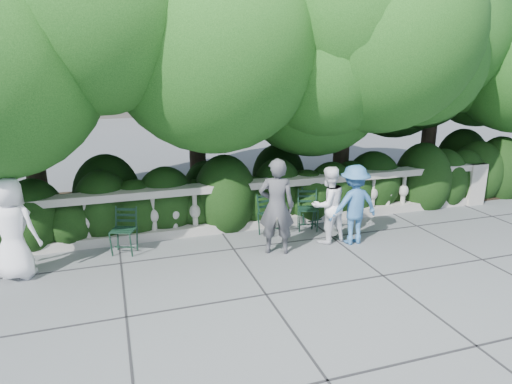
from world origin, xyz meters
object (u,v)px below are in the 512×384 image
object	(u,v)px
chair_c	(275,237)
chair_d	(319,228)
person_woman_grey	(277,207)
person_casual_man	(328,205)
person_older_blue	(354,205)
person_businessman	(12,229)
chair_b	(123,256)
chair_e	(308,232)

from	to	relation	value
chair_c	chair_d	size ratio (longest dim) A/B	1.00
person_woman_grey	chair_d	bearing A→B (deg)	-125.13
person_casual_man	person_older_blue	xyz separation A→B (m)	(0.43, -0.20, 0.02)
person_casual_man	person_businessman	bearing A→B (deg)	-12.77
person_businessman	person_woman_grey	distance (m)	4.27
chair_d	person_casual_man	distance (m)	1.05
person_businessman	chair_d	bearing A→B (deg)	-150.45
person_casual_man	person_older_blue	distance (m)	0.48
chair_d	person_businessman	xyz separation A→B (m)	(-5.55, -0.56, 0.82)
chair_c	person_older_blue	bearing A→B (deg)	-42.41
chair_b	person_businessman	xyz separation A→B (m)	(-1.60, -0.32, 0.82)
chair_d	person_businessman	size ratio (longest dim) A/B	0.51
chair_e	person_older_blue	size ratio (longest dim) A/B	0.56
person_businessman	person_woman_grey	size ratio (longest dim) A/B	0.95
person_woman_grey	person_casual_man	bearing A→B (deg)	-150.93
chair_b	chair_e	world-z (taller)	same
chair_d	person_casual_man	size ratio (longest dim) A/B	0.57
chair_e	person_older_blue	distance (m)	1.21
chair_c	person_casual_man	xyz separation A→B (m)	(0.87, -0.50, 0.74)
person_casual_man	chair_c	bearing A→B (deg)	-40.71
chair_b	chair_c	size ratio (longest dim) A/B	1.00
chair_e	person_woman_grey	bearing A→B (deg)	-124.70
chair_b	person_businessman	world-z (taller)	person_businessman
chair_d	person_casual_man	bearing A→B (deg)	-115.38
person_businessman	person_casual_man	world-z (taller)	person_businessman
chair_c	chair_d	xyz separation A→B (m)	(1.05, 0.23, 0.00)
chair_b	person_businessman	bearing A→B (deg)	-147.06
chair_b	chair_d	xyz separation A→B (m)	(3.95, 0.24, 0.00)
chair_e	person_woman_grey	size ratio (longest dim) A/B	0.48
chair_d	person_woman_grey	distance (m)	1.80
person_older_blue	person_businessman	bearing A→B (deg)	-5.68
chair_b	chair_c	bearing A→B (deg)	21.93
chair_b	person_businessman	distance (m)	1.83
chair_c	person_businessman	size ratio (longest dim) A/B	0.51
person_businessman	person_older_blue	xyz separation A→B (m)	(5.80, -0.36, -0.06)
chair_b	person_casual_man	size ratio (longest dim) A/B	0.57
chair_b	chair_c	xyz separation A→B (m)	(2.89, 0.01, 0.00)
chair_b	chair_e	bearing A→B (deg)	22.98
chair_b	person_casual_man	xyz separation A→B (m)	(3.76, -0.48, 0.74)
chair_b	chair_e	size ratio (longest dim) A/B	1.00
person_woman_grey	person_businessman	bearing A→B (deg)	15.26
chair_c	person_woman_grey	size ratio (longest dim) A/B	0.48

